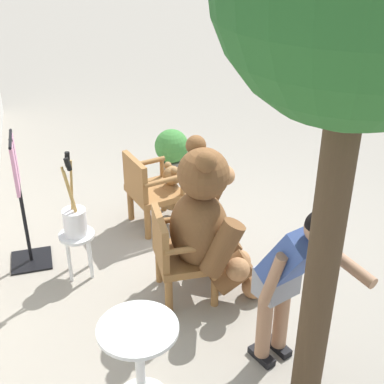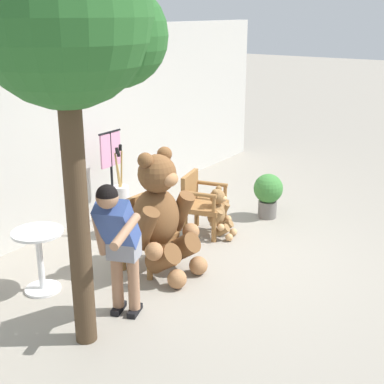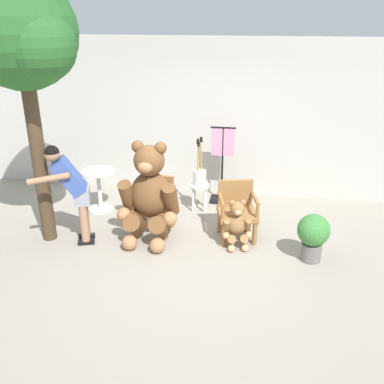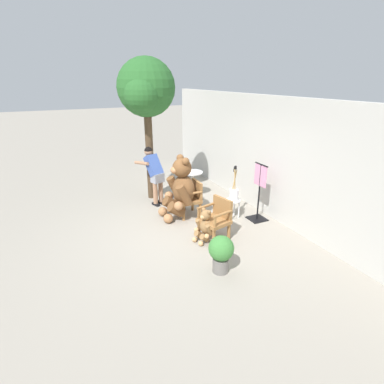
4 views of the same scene
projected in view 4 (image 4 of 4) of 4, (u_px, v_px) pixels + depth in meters
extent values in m
plane|color=gray|center=(177.00, 231.00, 6.61)|extent=(60.00, 60.00, 0.00)
cube|color=beige|center=(270.00, 157.00, 7.06)|extent=(10.00, 0.16, 2.80)
cube|color=olive|center=(188.00, 200.00, 7.22)|extent=(0.58, 0.54, 0.07)
cylinder|color=olive|center=(177.00, 206.00, 7.42)|extent=(0.07, 0.07, 0.37)
cylinder|color=olive|center=(184.00, 213.00, 7.03)|extent=(0.07, 0.07, 0.37)
cylinder|color=olive|center=(193.00, 203.00, 7.57)|extent=(0.07, 0.07, 0.37)
cylinder|color=olive|center=(200.00, 210.00, 7.18)|extent=(0.07, 0.07, 0.37)
cube|color=olive|center=(197.00, 189.00, 7.22)|extent=(0.52, 0.08, 0.42)
cylinder|color=olive|center=(184.00, 187.00, 7.35)|extent=(0.08, 0.48, 0.06)
cylinder|color=olive|center=(176.00, 192.00, 7.31)|extent=(0.05, 0.05, 0.22)
cylinder|color=olive|center=(192.00, 193.00, 6.92)|extent=(0.08, 0.48, 0.06)
cylinder|color=olive|center=(184.00, 199.00, 6.88)|extent=(0.05, 0.05, 0.22)
cube|color=olive|center=(214.00, 221.00, 6.15)|extent=(0.66, 0.63, 0.07)
cylinder|color=olive|center=(199.00, 229.00, 6.27)|extent=(0.07, 0.07, 0.37)
cylinder|color=olive|center=(214.00, 238.00, 5.93)|extent=(0.07, 0.07, 0.37)
cylinder|color=olive|center=(214.00, 224.00, 6.51)|extent=(0.07, 0.07, 0.37)
cylinder|color=olive|center=(229.00, 232.00, 6.18)|extent=(0.07, 0.07, 0.37)
cube|color=olive|center=(223.00, 207.00, 6.19)|extent=(0.52, 0.18, 0.42)
cylinder|color=olive|center=(206.00, 206.00, 6.24)|extent=(0.16, 0.48, 0.06)
cylinder|color=olive|center=(198.00, 213.00, 6.16)|extent=(0.05, 0.05, 0.22)
cylinder|color=olive|center=(223.00, 214.00, 5.87)|extent=(0.16, 0.48, 0.06)
cylinder|color=olive|center=(215.00, 222.00, 5.79)|extent=(0.05, 0.05, 0.22)
ellipsoid|color=brown|center=(184.00, 190.00, 7.07)|extent=(0.63, 0.54, 0.71)
sphere|color=brown|center=(182.00, 168.00, 6.87)|extent=(0.45, 0.45, 0.45)
ellipsoid|color=#A47148|center=(174.00, 170.00, 6.81)|extent=(0.22, 0.17, 0.16)
sphere|color=black|center=(174.00, 170.00, 6.81)|extent=(0.07, 0.07, 0.07)
sphere|color=brown|center=(180.00, 158.00, 6.95)|extent=(0.18, 0.18, 0.18)
sphere|color=brown|center=(186.00, 161.00, 6.66)|extent=(0.18, 0.18, 0.18)
cylinder|color=brown|center=(174.00, 186.00, 7.32)|extent=(0.22, 0.40, 0.53)
sphere|color=#A47148|center=(169.00, 196.00, 7.36)|extent=(0.21, 0.21, 0.21)
cylinder|color=brown|center=(184.00, 195.00, 6.75)|extent=(0.22, 0.40, 0.53)
sphere|color=#A47148|center=(179.00, 206.00, 6.77)|extent=(0.21, 0.21, 0.21)
cylinder|color=brown|center=(171.00, 203.00, 7.28)|extent=(0.28, 0.45, 0.41)
sphere|color=#A47148|center=(163.00, 212.00, 7.29)|extent=(0.22, 0.22, 0.22)
cylinder|color=brown|center=(176.00, 209.00, 6.95)|extent=(0.28, 0.45, 0.41)
sphere|color=#A47148|center=(168.00, 218.00, 6.93)|extent=(0.22, 0.22, 0.22)
ellipsoid|color=olive|center=(206.00, 226.00, 6.10)|extent=(0.34, 0.31, 0.34)
sphere|color=olive|center=(206.00, 215.00, 6.00)|extent=(0.21, 0.21, 0.21)
ellipsoid|color=tan|center=(202.00, 217.00, 5.95)|extent=(0.12, 0.10, 0.08)
sphere|color=black|center=(202.00, 217.00, 5.95)|extent=(0.03, 0.03, 0.03)
sphere|color=olive|center=(204.00, 210.00, 6.03)|extent=(0.08, 0.08, 0.08)
sphere|color=olive|center=(209.00, 212.00, 5.92)|extent=(0.08, 0.08, 0.08)
cylinder|color=olive|center=(199.00, 224.00, 6.19)|extent=(0.13, 0.20, 0.25)
sphere|color=tan|center=(196.00, 230.00, 6.19)|extent=(0.10, 0.10, 0.10)
cylinder|color=olive|center=(209.00, 230.00, 5.96)|extent=(0.13, 0.20, 0.25)
sphere|color=tan|center=(207.00, 236.00, 5.95)|extent=(0.10, 0.10, 0.10)
cylinder|color=olive|center=(199.00, 234.00, 6.16)|extent=(0.17, 0.23, 0.20)
sphere|color=tan|center=(195.00, 239.00, 6.14)|extent=(0.11, 0.11, 0.11)
cylinder|color=olive|center=(204.00, 238.00, 6.03)|extent=(0.17, 0.23, 0.20)
sphere|color=tan|center=(201.00, 243.00, 6.00)|extent=(0.11, 0.11, 0.11)
cube|color=black|center=(161.00, 202.00, 8.03)|extent=(0.26, 0.16, 0.06)
cylinder|color=#A37556|center=(161.00, 187.00, 7.87)|extent=(0.12, 0.12, 0.82)
cube|color=black|center=(156.00, 204.00, 7.91)|extent=(0.26, 0.16, 0.06)
cylinder|color=#A37556|center=(155.00, 189.00, 7.76)|extent=(0.12, 0.12, 0.82)
cube|color=gray|center=(157.00, 178.00, 7.71)|extent=(0.31, 0.36, 0.24)
cube|color=#385199|center=(154.00, 165.00, 7.70)|extent=(0.53, 0.45, 0.56)
sphere|color=#A37556|center=(148.00, 151.00, 7.71)|extent=(0.21, 0.21, 0.21)
sphere|color=black|center=(148.00, 151.00, 7.71)|extent=(0.21, 0.21, 0.21)
cylinder|color=#A37556|center=(142.00, 163.00, 7.73)|extent=(0.56, 0.26, 0.15)
cylinder|color=#A37556|center=(160.00, 168.00, 7.87)|extent=(0.23, 0.15, 0.50)
cylinder|color=silver|center=(234.00, 200.00, 7.09)|extent=(0.34, 0.34, 0.03)
cylinder|color=silver|center=(239.00, 210.00, 7.13)|extent=(0.04, 0.04, 0.43)
cylinder|color=silver|center=(234.00, 207.00, 7.29)|extent=(0.04, 0.04, 0.43)
cylinder|color=silver|center=(232.00, 211.00, 7.05)|extent=(0.04, 0.04, 0.43)
cylinder|color=silver|center=(227.00, 208.00, 7.22)|extent=(0.04, 0.04, 0.43)
cylinder|color=white|center=(234.00, 195.00, 7.04)|extent=(0.22, 0.22, 0.26)
cylinder|color=tan|center=(235.00, 183.00, 6.91)|extent=(0.03, 0.07, 0.68)
cylinder|color=black|center=(236.00, 168.00, 6.78)|extent=(0.04, 0.05, 0.08)
cylinder|color=tan|center=(234.00, 184.00, 6.97)|extent=(0.04, 0.12, 0.60)
cylinder|color=black|center=(234.00, 170.00, 6.84)|extent=(0.05, 0.06, 0.09)
cylinder|color=tan|center=(234.00, 183.00, 6.97)|extent=(0.05, 0.12, 0.64)
cylinder|color=black|center=(235.00, 168.00, 6.84)|extent=(0.05, 0.06, 0.09)
cylinder|color=white|center=(193.00, 172.00, 8.31)|extent=(0.56, 0.56, 0.03)
cylinder|color=white|center=(193.00, 184.00, 8.44)|extent=(0.07, 0.07, 0.69)
cylinder|color=white|center=(193.00, 195.00, 8.56)|extent=(0.40, 0.40, 0.03)
cylinder|color=#473523|center=(150.00, 153.00, 8.02)|extent=(0.20, 0.20, 2.54)
sphere|color=#286028|center=(146.00, 87.00, 7.43)|extent=(1.46, 1.46, 1.46)
sphere|color=#286028|center=(142.00, 94.00, 7.09)|extent=(0.87, 0.87, 0.87)
cylinder|color=slate|center=(221.00, 265.00, 5.18)|extent=(0.28, 0.28, 0.26)
sphere|color=#3D7F38|center=(221.00, 248.00, 5.06)|extent=(0.44, 0.44, 0.44)
cube|color=black|center=(257.00, 219.00, 7.15)|extent=(0.40, 0.40, 0.02)
cylinder|color=black|center=(259.00, 193.00, 6.91)|extent=(0.04, 0.04, 1.35)
cylinder|color=black|center=(261.00, 165.00, 6.67)|extent=(0.44, 0.03, 0.03)
cube|color=pink|center=(261.00, 176.00, 6.76)|extent=(0.40, 0.03, 0.48)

